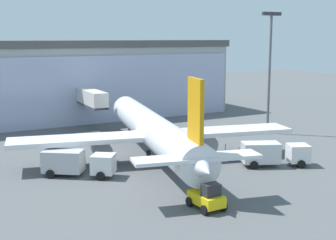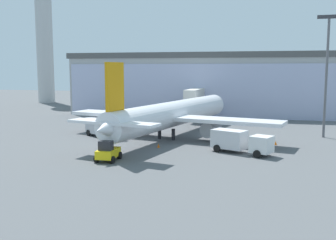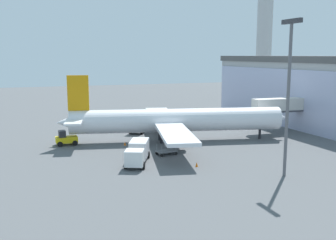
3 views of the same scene
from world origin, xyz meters
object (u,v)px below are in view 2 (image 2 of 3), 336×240
object	(u,v)px
airplane	(173,114)
baggage_cart	(222,141)
apron_light_mast	(327,65)
control_tower	(44,21)
pushback_tug	(108,152)
safety_cone_wingtip	(276,143)
jet_bridge	(196,96)
catering_truck	(103,127)
safety_cone_nose	(158,145)
fuel_truck	(239,141)

from	to	relation	value
airplane	baggage_cart	size ratio (longest dim) A/B	12.22
apron_light_mast	baggage_cart	bearing A→B (deg)	-144.64
control_tower	baggage_cart	distance (m)	84.09
pushback_tug	safety_cone_wingtip	size ratio (longest dim) A/B	5.98
apron_light_mast	pushback_tug	distance (m)	34.28
apron_light_mast	pushback_tug	world-z (taller)	apron_light_mast
jet_bridge	catering_truck	xyz separation A→B (m)	(-9.04, -23.83, -3.25)
catering_truck	safety_cone_wingtip	distance (m)	24.54
safety_cone_nose	apron_light_mast	bearing A→B (deg)	33.24
apron_light_mast	pushback_tug	xyz separation A→B (m)	(-24.22, -22.32, -9.50)
airplane	pushback_tug	xyz separation A→B (m)	(-2.91, -16.47, -2.39)
apron_light_mast	airplane	distance (m)	23.21
apron_light_mast	catering_truck	size ratio (longest dim) A/B	2.41
catering_truck	baggage_cart	size ratio (longest dim) A/B	2.40
catering_truck	safety_cone_wingtip	size ratio (longest dim) A/B	13.21
airplane	fuel_truck	bearing A→B (deg)	-118.15
safety_cone_wingtip	apron_light_mast	bearing A→B (deg)	50.05
jet_bridge	airplane	distance (m)	21.36
jet_bridge	safety_cone_wingtip	bearing A→B (deg)	-145.81
baggage_cart	pushback_tug	xyz separation A→B (m)	(-10.65, -12.69, 0.47)
jet_bridge	fuel_truck	size ratio (longest dim) A/B	1.55
jet_bridge	apron_light_mast	world-z (taller)	apron_light_mast
airplane	safety_cone_wingtip	distance (m)	15.08
jet_bridge	pushback_tug	world-z (taller)	jet_bridge
baggage_cart	safety_cone_nose	size ratio (longest dim) A/B	5.51
safety_cone_nose	safety_cone_wingtip	distance (m)	15.49
catering_truck	fuel_truck	xyz separation A→B (m)	(20.33, -6.04, 0.00)
control_tower	pushback_tug	bearing A→B (deg)	-53.11
fuel_truck	baggage_cart	bearing A→B (deg)	142.04
control_tower	baggage_cart	world-z (taller)	control_tower
safety_cone_nose	catering_truck	bearing A→B (deg)	151.90
fuel_truck	safety_cone_nose	world-z (taller)	fuel_truck
apron_light_mast	pushback_tug	size ratio (longest dim) A/B	5.33
jet_bridge	apron_light_mast	distance (m)	27.63
baggage_cart	apron_light_mast	bearing A→B (deg)	-64.49
fuel_truck	pushback_tug	size ratio (longest dim) A/B	2.31
baggage_cart	safety_cone_nose	distance (m)	8.58
catering_truck	pushback_tug	size ratio (longest dim) A/B	2.21
safety_cone_nose	safety_cone_wingtip	xyz separation A→B (m)	(14.36, 5.80, 0.00)
baggage_cart	safety_cone_nose	xyz separation A→B (m)	(-7.49, -4.17, -0.23)
catering_truck	safety_cone_wingtip	xyz separation A→B (m)	(24.51, 0.38, -1.19)
fuel_truck	apron_light_mast	bearing A→B (deg)	75.67
safety_cone_wingtip	catering_truck	bearing A→B (deg)	-179.11
apron_light_mast	control_tower	bearing A→B (deg)	149.29
apron_light_mast	baggage_cart	size ratio (longest dim) A/B	5.77
pushback_tug	safety_cone_wingtip	xyz separation A→B (m)	(17.52, 14.32, -0.70)
jet_bridge	pushback_tug	size ratio (longest dim) A/B	3.58
apron_light_mast	airplane	bearing A→B (deg)	-164.64
apron_light_mast	safety_cone_nose	world-z (taller)	apron_light_mast
safety_cone_nose	jet_bridge	bearing A→B (deg)	92.19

